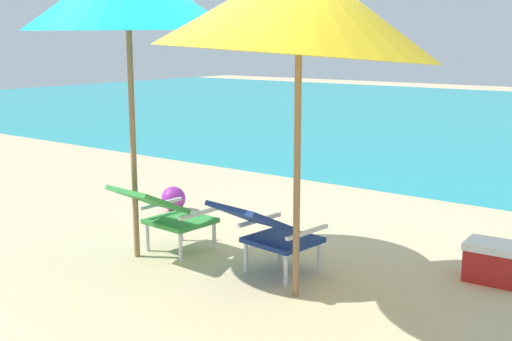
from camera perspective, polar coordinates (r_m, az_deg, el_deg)
name	(u,v)px	position (r m, az deg, el deg)	size (l,w,h in m)	color
ground_plane	(413,186)	(8.90, 13.58, -1.29)	(40.00, 40.00, 0.00)	#CCB78E
lounge_chair_left	(166,211)	(5.84, -7.91, -3.57)	(0.58, 0.90, 0.68)	#338E3D
lounge_chair_right	(268,230)	(5.24, 1.09, -5.20)	(0.63, 0.93, 0.68)	navy
beach_umbrella_right	(299,7)	(4.65, 3.80, 14.06)	(2.84, 2.85, 2.52)	olive
beach_ball	(173,199)	(7.42, -7.23, -2.45)	(0.27, 0.27, 0.27)	purple
cooler_box	(496,262)	(5.56, 20.25, -7.52)	(0.49, 0.35, 0.32)	red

